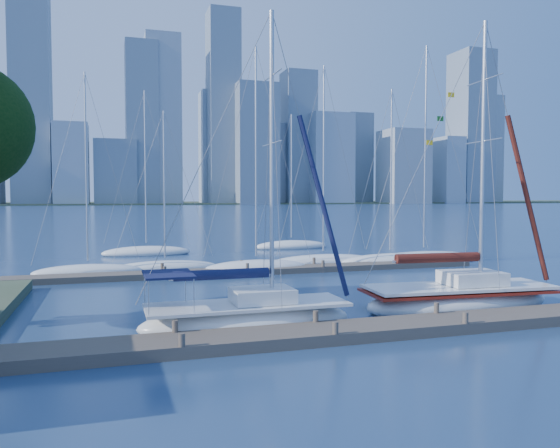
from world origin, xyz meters
name	(u,v)px	position (x,y,z in m)	size (l,w,h in m)	color
ground	(325,339)	(0.00, 0.00, 0.00)	(700.00, 700.00, 0.00)	navy
near_dock	(325,333)	(0.00, 0.00, 0.20)	(26.00, 2.00, 0.40)	brown
far_dock	(260,270)	(2.00, 16.00, 0.18)	(30.00, 1.80, 0.36)	brown
far_shore	(123,204)	(0.00, 320.00, 0.00)	(800.00, 100.00, 1.50)	#38472D
sailboat_navy	(248,303)	(-2.18, 2.24, 0.97)	(8.08, 2.66, 12.28)	white
sailboat_maroon	(460,287)	(7.47, 2.91, 0.97)	(9.00, 3.49, 13.04)	white
bg_boat_0	(88,271)	(-8.38, 18.53, 0.25)	(6.92, 4.12, 12.81)	white
bg_boat_1	(165,267)	(-3.59, 19.24, 0.22)	(7.22, 3.87, 10.77)	white
bg_boat_2	(256,267)	(1.98, 16.77, 0.29)	(7.32, 4.95, 14.77)	white
bg_boat_3	(323,261)	(7.51, 18.90, 0.27)	(8.28, 4.33, 14.43)	white
bg_boat_4	(390,260)	(12.19, 17.68, 0.26)	(7.96, 4.08, 12.84)	white
bg_boat_5	(424,258)	(15.08, 17.89, 0.30)	(9.04, 4.19, 16.19)	white
bg_boat_6	(146,252)	(-4.19, 29.07, 0.28)	(7.54, 4.53, 13.88)	white
bg_boat_7	(291,246)	(9.10, 30.89, 0.27)	(7.06, 2.65, 12.79)	white
skyline	(164,139)	(21.60, 290.38, 36.03)	(502.50, 51.31, 108.58)	gray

